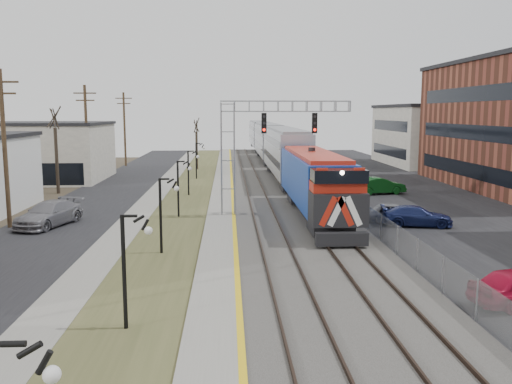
{
  "coord_description": "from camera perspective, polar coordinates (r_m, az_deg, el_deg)",
  "views": [
    {
      "loc": [
        -0.48,
        -9.78,
        7.35
      ],
      "look_at": [
        1.18,
        22.33,
        2.6
      ],
      "focal_mm": 38.0,
      "sensor_mm": 36.0,
      "label": 1
    }
  ],
  "objects": [
    {
      "name": "lampposts",
      "position": [
        28.79,
        -9.94,
        -2.43
      ],
      "size": [
        0.14,
        62.14,
        4.0
      ],
      "color": "black",
      "rests_on": "ground"
    },
    {
      "name": "ballast_bed",
      "position": [
        45.58,
        2.72,
        -0.75
      ],
      "size": [
        8.0,
        120.0,
        0.2
      ],
      "primitive_type": "cube",
      "color": "#595651",
      "rests_on": "ground"
    },
    {
      "name": "car_street_b",
      "position": [
        37.55,
        -20.97,
        -2.22
      ],
      "size": [
        3.77,
        5.86,
        1.58
      ],
      "primitive_type": "imported",
      "rotation": [
        0.0,
        0.0,
        -0.31
      ],
      "color": "gray",
      "rests_on": "ground"
    },
    {
      "name": "street_west",
      "position": [
        46.7,
        -16.58,
        -0.98
      ],
      "size": [
        7.0,
        120.0,
        0.04
      ],
      "primitive_type": "cube",
      "color": "black",
      "rests_on": "ground"
    },
    {
      "name": "platform_edge",
      "position": [
        45.34,
        -2.47,
        -0.62
      ],
      "size": [
        0.24,
        120.0,
        0.01
      ],
      "primitive_type": "cube",
      "color": "gold",
      "rests_on": "platform"
    },
    {
      "name": "track_near",
      "position": [
        45.4,
        0.2,
        -0.56
      ],
      "size": [
        1.58,
        120.0,
        0.15
      ],
      "color": "#2D2119",
      "rests_on": "ballast_bed"
    },
    {
      "name": "signal_gantry",
      "position": [
        37.85,
        -0.39,
        5.74
      ],
      "size": [
        9.0,
        1.07,
        8.15
      ],
      "color": "gray",
      "rests_on": "ground"
    },
    {
      "name": "bare_trees",
      "position": [
        50.41,
        -16.96,
        2.75
      ],
      "size": [
        12.3,
        42.3,
        5.95
      ],
      "color": "#382D23",
      "rests_on": "ground"
    },
    {
      "name": "car_lot_e",
      "position": [
        37.32,
        14.45,
        -2.17
      ],
      "size": [
        4.14,
        2.21,
        1.34
      ],
      "primitive_type": "imported",
      "rotation": [
        0.0,
        0.0,
        1.4
      ],
      "color": "slate",
      "rests_on": "ground"
    },
    {
      "name": "grass_median",
      "position": [
        45.51,
        -7.36,
        -0.92
      ],
      "size": [
        4.0,
        120.0,
        0.06
      ],
      "primitive_type": "cube",
      "color": "#434826",
      "rests_on": "ground"
    },
    {
      "name": "track_far",
      "position": [
        45.73,
        4.59,
        -0.52
      ],
      "size": [
        1.58,
        120.0,
        0.15
      ],
      "color": "#2D2119",
      "rests_on": "ballast_bed"
    },
    {
      "name": "car_lot_f",
      "position": [
        49.93,
        12.88,
        0.6
      ],
      "size": [
        4.8,
        2.48,
        1.51
      ],
      "primitive_type": "imported",
      "rotation": [
        0.0,
        0.0,
        1.77
      ],
      "color": "#0D4214",
      "rests_on": "ground"
    },
    {
      "name": "utility_poles",
      "position": [
        37.57,
        -24.93,
        4.04
      ],
      "size": [
        0.28,
        80.28,
        10.0
      ],
      "color": "#4C3823",
      "rests_on": "ground"
    },
    {
      "name": "fence",
      "position": [
        46.08,
        7.92,
        0.15
      ],
      "size": [
        0.04,
        120.0,
        1.6
      ],
      "primitive_type": "cube",
      "color": "gray",
      "rests_on": "ground"
    },
    {
      "name": "car_lot_d",
      "position": [
        36.56,
        16.54,
        -2.5
      ],
      "size": [
        4.75,
        2.56,
        1.31
      ],
      "primitive_type": "imported",
      "rotation": [
        0.0,
        0.0,
        1.4
      ],
      "color": "navy",
      "rests_on": "ground"
    },
    {
      "name": "train",
      "position": [
        72.5,
        1.78,
        4.9
      ],
      "size": [
        3.0,
        85.85,
        5.33
      ],
      "color": "#13389A",
      "rests_on": "ground"
    },
    {
      "name": "platform",
      "position": [
        45.36,
        -3.58,
        -0.78
      ],
      "size": [
        2.0,
        120.0,
        0.24
      ],
      "primitive_type": "cube",
      "color": "gray",
      "rests_on": "ground"
    },
    {
      "name": "sidewalk",
      "position": [
        45.84,
        -11.1,
        -0.93
      ],
      "size": [
        2.0,
        120.0,
        0.08
      ],
      "primitive_type": "cube",
      "color": "gray",
      "rests_on": "ground"
    },
    {
      "name": "parking_lot",
      "position": [
        48.28,
        17.04,
        -0.7
      ],
      "size": [
        16.0,
        120.0,
        0.04
      ],
      "primitive_type": "cube",
      "color": "black",
      "rests_on": "ground"
    }
  ]
}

